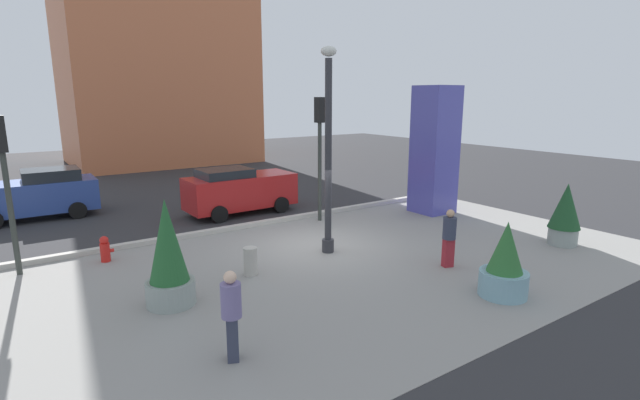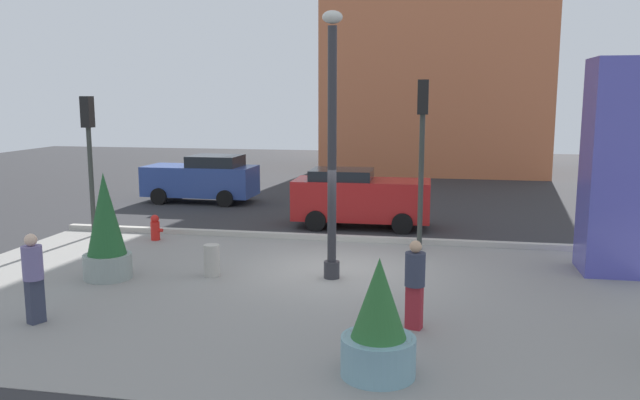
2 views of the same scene
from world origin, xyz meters
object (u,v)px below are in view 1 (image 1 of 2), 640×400
object	(u,v)px
art_pillar_blue	(434,150)
potted_plant_near_right	(168,258)
traffic_light_corner	(320,139)
potted_plant_mid_plaza	(565,214)
car_curb_west	(239,190)
fire_hydrant	(105,249)
concrete_bollard	(250,261)
lamp_post	(328,157)
potted_plant_curbside	(505,265)
pedestrian_on_sidewalk	(449,235)
pedestrian_by_curb	(231,311)
car_intersection	(36,194)
traffic_light_far_side	(5,169)

from	to	relation	value
art_pillar_blue	potted_plant_near_right	bearing A→B (deg)	-166.67
art_pillar_blue	traffic_light_corner	xyz separation A→B (m)	(-4.50, 1.44, 0.57)
potted_plant_mid_plaza	car_curb_west	world-z (taller)	potted_plant_mid_plaza
fire_hydrant	concrete_bollard	size ratio (longest dim) A/B	1.00
lamp_post	potted_plant_curbside	size ratio (longest dim) A/B	3.29
traffic_light_corner	pedestrian_on_sidewalk	bearing A→B (deg)	-88.94
potted_plant_mid_plaza	traffic_light_corner	distance (m)	8.45
concrete_bollard	potted_plant_mid_plaza	bearing A→B (deg)	-19.30
potted_plant_near_right	traffic_light_corner	distance (m)	8.26
fire_hydrant	pedestrian_by_curb	distance (m)	6.82
potted_plant_mid_plaza	car_intersection	xyz separation A→B (m)	(-13.32, 13.17, -0.08)
potted_plant_near_right	concrete_bollard	size ratio (longest dim) A/B	3.25
potted_plant_mid_plaza	potted_plant_near_right	bearing A→B (deg)	167.12
potted_plant_curbside	concrete_bollard	bearing A→B (deg)	133.35
fire_hydrant	pedestrian_by_curb	xyz separation A→B (m)	(0.85, -6.75, 0.56)
car_curb_west	pedestrian_on_sidewalk	xyz separation A→B (m)	(2.09, -8.78, -0.05)
concrete_bollard	traffic_light_far_side	bearing A→B (deg)	145.24
potted_plant_mid_plaza	pedestrian_by_curb	xyz separation A→B (m)	(-11.31, -0.28, -0.08)
fire_hydrant	car_intersection	distance (m)	6.82
lamp_post	potted_plant_near_right	world-z (taller)	lamp_post
car_curb_west	pedestrian_by_curb	size ratio (longest dim) A/B	2.58
potted_plant_near_right	pedestrian_by_curb	size ratio (longest dim) A/B	1.45
potted_plant_curbside	car_curb_west	bearing A→B (deg)	98.70
art_pillar_blue	potted_plant_near_right	distance (m)	11.78
art_pillar_blue	traffic_light_corner	distance (m)	4.76
traffic_light_corner	pedestrian_on_sidewalk	size ratio (longest dim) A/B	2.81
art_pillar_blue	potted_plant_curbside	distance (m)	8.38
fire_hydrant	potted_plant_mid_plaza	bearing A→B (deg)	-28.00
car_intersection	traffic_light_corner	bearing A→B (deg)	-36.36
concrete_bollard	car_intersection	distance (m)	10.75
potted_plant_curbside	concrete_bollard	size ratio (longest dim) A/B	2.40
fire_hydrant	concrete_bollard	bearing A→B (deg)	-47.87
traffic_light_corner	art_pillar_blue	bearing A→B (deg)	-17.75
art_pillar_blue	traffic_light_far_side	xyz separation A→B (m)	(-14.10, 1.38, 0.30)
car_intersection	pedestrian_by_curb	size ratio (longest dim) A/B	2.60
potted_plant_mid_plaza	pedestrian_on_sidewalk	xyz separation A→B (m)	(-4.51, 0.72, -0.12)
potted_plant_mid_plaza	traffic_light_corner	world-z (taller)	traffic_light_corner
potted_plant_curbside	fire_hydrant	bearing A→B (deg)	132.85
traffic_light_corner	car_curb_west	size ratio (longest dim) A/B	1.05
potted_plant_mid_plaza	fire_hydrant	size ratio (longest dim) A/B	2.62
traffic_light_far_side	car_curb_west	world-z (taller)	traffic_light_far_side
fire_hydrant	pedestrian_by_curb	size ratio (longest dim) A/B	0.45
concrete_bollard	pedestrian_on_sidewalk	world-z (taller)	pedestrian_on_sidewalk
potted_plant_mid_plaza	art_pillar_blue	bearing A→B (deg)	91.38
car_curb_west	art_pillar_blue	bearing A→B (deg)	-32.82
lamp_post	car_intersection	bearing A→B (deg)	125.49
concrete_bollard	pedestrian_by_curb	bearing A→B (deg)	-120.57
traffic_light_corner	car_intersection	bearing A→B (deg)	143.64
potted_plant_curbside	potted_plant_mid_plaza	bearing A→B (deg)	14.74
traffic_light_far_side	potted_plant_curbside	bearing A→B (deg)	-40.79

